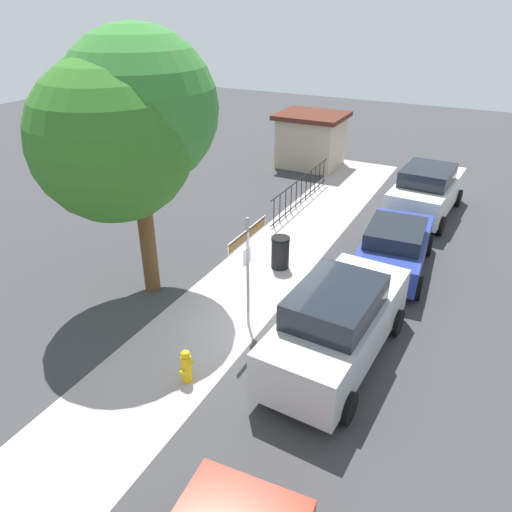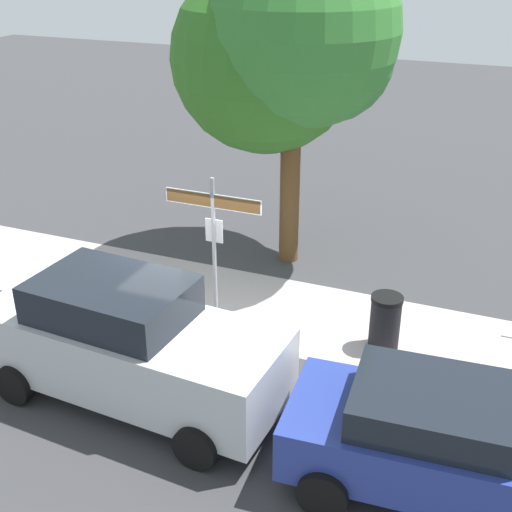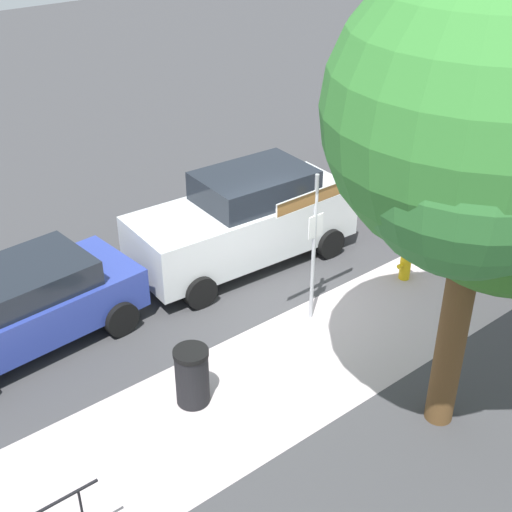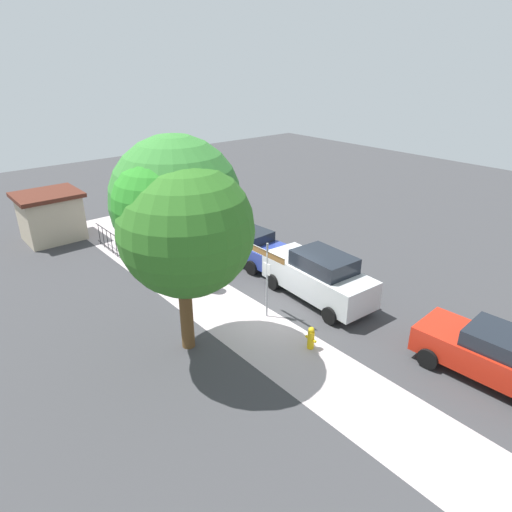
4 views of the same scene
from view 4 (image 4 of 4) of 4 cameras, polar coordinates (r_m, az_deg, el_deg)
ground_plane at (r=16.60m, az=1.71°, el=-6.81°), size 60.00×60.00×0.00m
sidewalk_strip at (r=17.28m, az=-5.98°, el=-5.59°), size 24.00×2.60×0.00m
street_sign at (r=15.22m, az=1.45°, el=-1.34°), size 1.75×0.07×2.85m
shade_tree at (r=12.60m, az=-10.24°, el=5.33°), size 4.57×3.97×6.70m
car_red at (r=14.59m, az=28.35°, el=-11.09°), size 4.33×2.17×1.58m
car_silver at (r=16.96m, az=8.04°, el=-2.57°), size 4.75×2.19×1.96m
car_blue at (r=20.20m, az=-1.38°, el=1.57°), size 4.13×2.16×1.50m
car_white at (r=23.77m, az=-8.45°, el=5.24°), size 4.51×2.27×1.85m
iron_fence at (r=21.15m, az=-17.01°, el=0.89°), size 5.43×0.04×1.07m
utility_shed at (r=24.73m, az=-24.90°, el=4.72°), size 2.68×3.02×2.44m
fire_hydrant at (r=14.45m, az=7.08°, el=-10.40°), size 0.42×0.22×0.78m
trash_bin at (r=17.72m, az=-6.16°, el=-3.00°), size 0.55×0.55×0.98m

